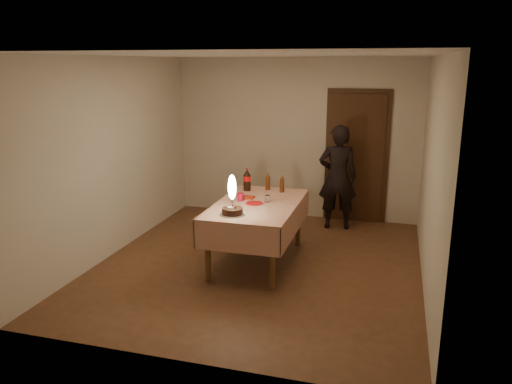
# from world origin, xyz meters

# --- Properties ---
(ground) EXTENTS (4.00, 4.50, 0.01)m
(ground) POSITION_xyz_m (0.00, 0.00, 0.00)
(ground) COLOR brown
(ground) RESTS_ON ground
(room_shell) EXTENTS (4.04, 4.54, 2.62)m
(room_shell) POSITION_xyz_m (0.03, 0.08, 1.65)
(room_shell) COLOR beige
(room_shell) RESTS_ON ground
(dining_table) EXTENTS (1.02, 1.72, 0.79)m
(dining_table) POSITION_xyz_m (-0.05, 0.08, 0.69)
(dining_table) COLOR brown
(dining_table) RESTS_ON ground
(birthday_cake) EXTENTS (0.30, 0.30, 0.47)m
(birthday_cake) POSITION_xyz_m (-0.19, -0.47, 0.93)
(birthday_cake) COLOR white
(birthday_cake) RESTS_ON dining_table
(red_plate) EXTENTS (0.22, 0.22, 0.01)m
(red_plate) POSITION_xyz_m (-0.07, 0.05, 0.80)
(red_plate) COLOR #B90C0F
(red_plate) RESTS_ON dining_table
(red_cup) EXTENTS (0.08, 0.08, 0.10)m
(red_cup) POSITION_xyz_m (-0.28, 0.13, 0.84)
(red_cup) COLOR #A80B27
(red_cup) RESTS_ON dining_table
(clear_cup) EXTENTS (0.07, 0.07, 0.09)m
(clear_cup) POSITION_xyz_m (0.07, 0.15, 0.84)
(clear_cup) COLOR silver
(clear_cup) RESTS_ON dining_table
(napkin_stack) EXTENTS (0.15, 0.15, 0.02)m
(napkin_stack) POSITION_xyz_m (-0.22, 0.27, 0.80)
(napkin_stack) COLOR #A42712
(napkin_stack) RESTS_ON dining_table
(cola_bottle) EXTENTS (0.10, 0.10, 0.32)m
(cola_bottle) POSITION_xyz_m (-0.35, 0.65, 0.95)
(cola_bottle) COLOR black
(cola_bottle) RESTS_ON dining_table
(amber_bottle_left) EXTENTS (0.06, 0.06, 0.25)m
(amber_bottle_left) POSITION_xyz_m (-0.09, 0.77, 0.91)
(amber_bottle_left) COLOR #54240E
(amber_bottle_left) RESTS_ON dining_table
(amber_bottle_right) EXTENTS (0.06, 0.06, 0.25)m
(amber_bottle_right) POSITION_xyz_m (0.13, 0.70, 0.91)
(amber_bottle_right) COLOR #54240E
(amber_bottle_right) RESTS_ON dining_table
(photographer) EXTENTS (0.64, 0.49, 1.62)m
(photographer) POSITION_xyz_m (0.76, 1.76, 0.81)
(photographer) COLOR black
(photographer) RESTS_ON ground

